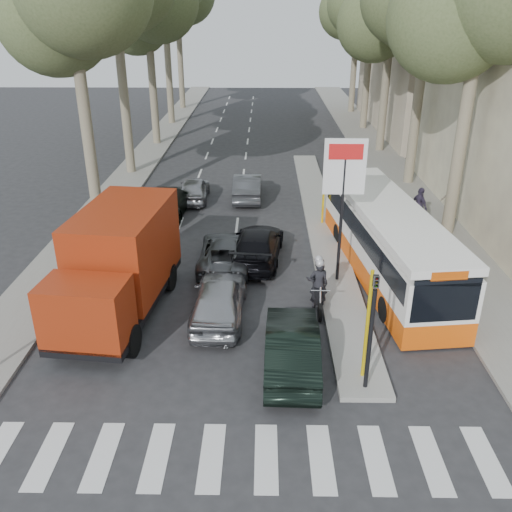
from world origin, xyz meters
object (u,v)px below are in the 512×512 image
Objects in this scene: silver_hatchback at (219,299)px; motorcycle at (318,284)px; dark_hatchback at (292,346)px; red_truck at (119,263)px; city_bus at (387,239)px.

motorcycle is (3.43, 0.93, 0.14)m from silver_hatchback.
dark_hatchback is 6.60m from red_truck.
dark_hatchback is at bearing -129.09° from city_bus.
dark_hatchback is 0.40× the size of city_bus.
dark_hatchback is 7.40m from city_bus.
motorcycle reaches higher than silver_hatchback.
motorcycle reaches higher than dark_hatchback.
silver_hatchback is 1.91× the size of motorcycle.
silver_hatchback is 3.60m from dark_hatchback.
motorcycle is at bearing -144.93° from city_bus.
silver_hatchback is at bearing -164.45° from motorcycle.
city_bus is at bearing -149.49° from silver_hatchback.
red_truck reaches higher than motorcycle.
motorcycle is (-2.87, -2.56, -0.63)m from city_bus.
red_truck reaches higher than silver_hatchback.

